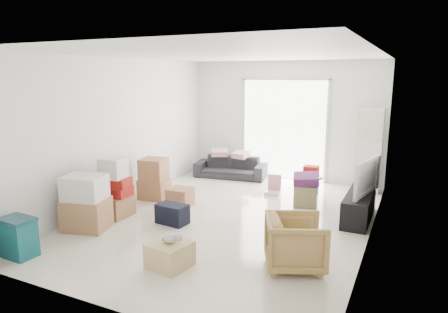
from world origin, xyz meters
The scene contains 21 objects.
room_shell centered at (0.00, 0.00, 1.35)m, with size 4.98×6.48×3.18m.
sliding_door centered at (0.00, 2.98, 1.24)m, with size 2.10×0.04×2.33m.
ac_tower centered at (1.95, 2.65, 0.88)m, with size 0.45×0.30×1.75m, color silver.
tv_console centered at (2.00, 0.88, 0.23)m, with size 0.41×1.35×0.45m, color black.
television centered at (2.00, 0.88, 0.52)m, with size 1.03×0.59×0.14m, color black.
sofa centered at (-1.12, 2.50, 0.33)m, with size 1.67×0.49×0.65m, color #2B2B31.
pillow_left centered at (-1.42, 2.50, 0.71)m, with size 0.39×0.30×0.12m, color #BE8B92.
pillow_right centered at (-0.86, 2.49, 0.71)m, with size 0.32×0.26×0.11m, color #BE8B92.
armchair centered at (1.51, -1.27, 0.37)m, with size 0.71×0.67×0.73m, color #A9794B.
storage_bins centered at (-1.90, -2.56, 0.27)m, with size 0.48×0.34×0.54m.
box_stack_a centered at (-1.80, -1.43, 0.41)m, with size 0.77×0.70×0.87m.
box_stack_b centered at (-1.80, -0.77, 0.44)m, with size 0.58×0.52×1.02m.
box_stack_c centered at (-1.77, 0.33, 0.39)m, with size 0.57×0.53×0.80m.
loose_box centered at (-1.06, 0.16, 0.17)m, with size 0.41×0.41×0.34m, color #AB7A4D.
duffel_bag centered at (-0.72, -0.65, 0.16)m, with size 0.50×0.30×0.32m, color black.
ottoman centered at (1.02, 1.17, 0.21)m, with size 0.41×0.41×0.41m, color olive.
blanket centered at (1.02, 1.17, 0.48)m, with size 0.45×0.45×0.14m, color #552256.
kids_table centered at (0.94, 1.86, 0.43)m, with size 0.48×0.48×0.61m.
toy_walker centered at (0.24, 1.63, 0.11)m, with size 0.33×0.30×0.40m.
wood_crate centered at (0.07, -1.92, 0.16)m, with size 0.47×0.47×0.32m, color #D5B97A.
plush_bunny centered at (0.10, -1.92, 0.38)m, with size 0.27×0.15×0.14m.
Camera 1 is at (2.73, -5.85, 2.39)m, focal length 32.00 mm.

